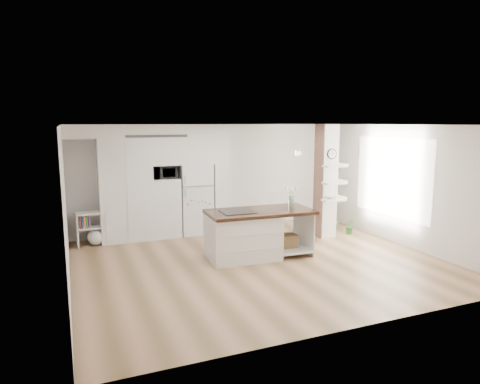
# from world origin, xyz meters

# --- Properties ---
(floor) EXTENTS (7.00, 6.00, 0.01)m
(floor) POSITION_xyz_m (0.00, 0.00, 0.00)
(floor) COLOR tan
(floor) RESTS_ON ground
(room) EXTENTS (7.04, 6.04, 2.72)m
(room) POSITION_xyz_m (0.00, 0.00, 1.86)
(room) COLOR white
(room) RESTS_ON ground
(cabinet_wall) EXTENTS (4.00, 0.71, 2.70)m
(cabinet_wall) POSITION_xyz_m (-1.45, 2.67, 1.51)
(cabinet_wall) COLOR white
(cabinet_wall) RESTS_ON floor
(refrigerator) EXTENTS (0.78, 0.69, 1.75)m
(refrigerator) POSITION_xyz_m (-0.53, 2.68, 0.88)
(refrigerator) COLOR white
(refrigerator) RESTS_ON floor
(column) EXTENTS (0.69, 0.90, 2.70)m
(column) POSITION_xyz_m (2.38, 1.13, 1.35)
(column) COLOR silver
(column) RESTS_ON floor
(window) EXTENTS (0.00, 2.40, 2.40)m
(window) POSITION_xyz_m (3.48, 0.30, 1.50)
(window) COLOR white
(window) RESTS_ON room
(pendant_light) EXTENTS (0.12, 0.12, 0.10)m
(pendant_light) POSITION_xyz_m (1.70, 0.15, 2.12)
(pendant_light) COLOR white
(pendant_light) RESTS_ON room
(kitchen_island) EXTENTS (2.21, 1.12, 1.54)m
(kitchen_island) POSITION_xyz_m (-0.08, 0.36, 0.51)
(kitchen_island) COLOR white
(kitchen_island) RESTS_ON floor
(bookshelf) EXTENTS (0.66, 0.40, 0.76)m
(bookshelf) POSITION_xyz_m (-2.97, 2.50, 0.33)
(bookshelf) COLOR white
(bookshelf) RESTS_ON floor
(floor_plant_a) EXTENTS (0.25, 0.20, 0.44)m
(floor_plant_a) POSITION_xyz_m (3.00, 1.13, 0.22)
(floor_plant_a) COLOR #367E32
(floor_plant_a) RESTS_ON floor
(floor_plant_b) EXTENTS (0.34, 0.34, 0.53)m
(floor_plant_b) POSITION_xyz_m (3.00, 1.85, 0.26)
(floor_plant_b) COLOR #367E32
(floor_plant_b) RESTS_ON floor
(microwave) EXTENTS (0.54, 0.37, 0.30)m
(microwave) POSITION_xyz_m (-1.27, 2.62, 1.57)
(microwave) COLOR #2D2D2D
(microwave) RESTS_ON cabinet_wall
(shelf_plant) EXTENTS (0.27, 0.23, 0.30)m
(shelf_plant) POSITION_xyz_m (2.63, 1.30, 1.52)
(shelf_plant) COLOR #367E32
(shelf_plant) RESTS_ON column
(decor_bowl) EXTENTS (0.22, 0.22, 0.05)m
(decor_bowl) POSITION_xyz_m (2.30, 0.90, 1.00)
(decor_bowl) COLOR white
(decor_bowl) RESTS_ON column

